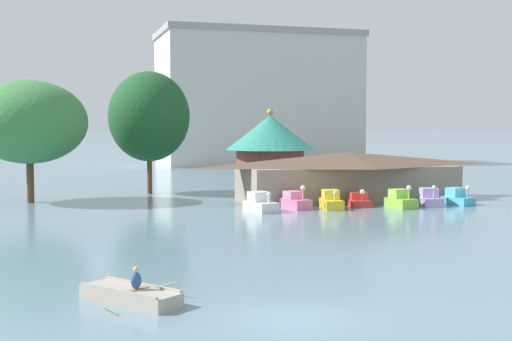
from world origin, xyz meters
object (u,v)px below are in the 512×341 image
pedal_boat_pink (295,201)px  pedal_boat_cyan (457,198)px  pedal_boat_lime (401,200)px  green_roof_pavilion (270,146)px  pedal_boat_white (260,204)px  background_building_block (258,98)px  pedal_boat_yellow (331,201)px  boathouse (348,175)px  pedal_boat_lavender (430,199)px  shoreline_tree_tall_left (29,122)px  rowboat_with_rower (131,295)px  shoreline_tree_mid (149,117)px  pedal_boat_red (359,201)px

pedal_boat_pink → pedal_boat_cyan: bearing=73.4°
pedal_boat_lime → green_roof_pavilion: (-3.26, 23.03, 3.68)m
pedal_boat_white → background_building_block: 65.92m
pedal_boat_yellow → pedal_boat_lime: size_ratio=1.19×
pedal_boat_cyan → background_building_block: background_building_block is taller
boathouse → pedal_boat_white: bearing=-148.7°
pedal_boat_white → pedal_boat_lime: (11.18, -0.85, 0.00)m
pedal_boat_pink → pedal_boat_lavender: pedal_boat_pink is taller
pedal_boat_yellow → shoreline_tree_tall_left: (-22.35, 11.10, 6.13)m
pedal_boat_lime → rowboat_with_rower: bearing=-53.2°
shoreline_tree_tall_left → shoreline_tree_mid: 11.63m
pedal_boat_white → pedal_boat_red: (8.47, 0.94, -0.12)m
pedal_boat_pink → pedal_boat_yellow: (2.65, -0.89, 0.02)m
pedal_boat_lime → pedal_boat_pink: bearing=-111.2°
pedal_boat_red → pedal_boat_lavender: (5.55, -1.34, 0.11)m
background_building_block → pedal_boat_pink: bearing=-104.2°
pedal_boat_lavender → rowboat_with_rower: bearing=-35.0°
pedal_boat_red → boathouse: size_ratio=0.12×
pedal_boat_yellow → shoreline_tree_tall_left: bearing=-105.8°
boathouse → green_roof_pavilion: size_ratio=2.07×
shoreline_tree_mid → shoreline_tree_tall_left: bearing=-155.5°
pedal_boat_yellow → pedal_boat_red: 2.78m
pedal_boat_white → pedal_boat_lavender: (14.01, -0.41, -0.02)m
pedal_boat_white → pedal_boat_lime: pedal_boat_lime is taller
pedal_boat_white → boathouse: 11.49m
pedal_boat_lime → pedal_boat_lavender: bearing=91.1°
pedal_boat_cyan → shoreline_tree_tall_left: bearing=-127.8°
pedal_boat_white → pedal_boat_red: pedal_boat_white is taller
pedal_boat_red → boathouse: bearing=174.7°
pedal_boat_white → shoreline_tree_tall_left: size_ratio=0.30×
pedal_boat_cyan → background_building_block: 63.58m
pedal_boat_lime → pedal_boat_red: bearing=-130.9°
background_building_block → pedal_boat_lime: bearing=-96.8°
pedal_boat_red → background_building_block: size_ratio=0.08×
background_building_block → pedal_boat_yellow: bearing=-101.7°
pedal_boat_red → green_roof_pavilion: (-0.55, 21.25, 3.81)m
rowboat_with_rower → background_building_block: size_ratio=0.12×
pedal_boat_white → pedal_boat_pink: pedal_boat_pink is taller
pedal_boat_lavender → background_building_block: 63.79m
boathouse → shoreline_tree_tall_left: shoreline_tree_tall_left is taller
pedal_boat_yellow → pedal_boat_cyan: (10.80, -0.53, -0.02)m
pedal_boat_red → pedal_boat_lavender: 5.71m
pedal_boat_yellow → boathouse: 7.11m
rowboat_with_rower → pedal_boat_white: bearing=-64.7°
rowboat_with_rower → pedal_boat_pink: 29.25m
pedal_boat_lavender → boathouse: bearing=-132.6°
boathouse → shoreline_tree_mid: shoreline_tree_mid is taller
boathouse → background_building_block: bearing=81.0°
pedal_boat_yellow → pedal_boat_cyan: bearing=97.7°
pedal_boat_pink → pedal_boat_yellow: bearing=60.9°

